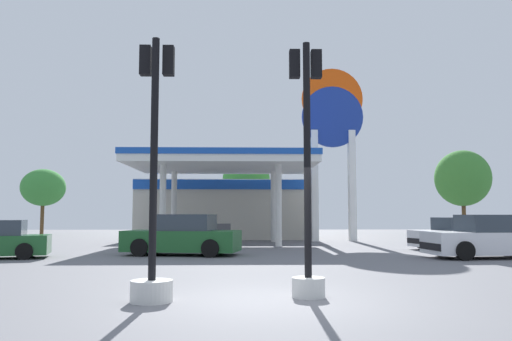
{
  "coord_description": "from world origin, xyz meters",
  "views": [
    {
      "loc": [
        -0.47,
        -9.44,
        1.58
      ],
      "look_at": [
        0.06,
        10.73,
        3.34
      ],
      "focal_mm": 35.55,
      "sensor_mm": 36.0,
      "label": 1
    }
  ],
  "objects_px": {
    "tree_2": "(463,178)",
    "car_0": "(457,235)",
    "car_1": "(488,238)",
    "station_pole_sign": "(333,133)",
    "traffic_signal_0": "(307,199)",
    "tree_1": "(246,180)",
    "traffic_signal_1": "(153,218)",
    "tree_0": "(43,188)",
    "car_3": "(183,237)"
  },
  "relations": [
    {
      "from": "traffic_signal_1",
      "to": "station_pole_sign",
      "type": "bearing_deg",
      "value": 71.21
    },
    {
      "from": "traffic_signal_1",
      "to": "tree_0",
      "type": "xyz_separation_m",
      "value": [
        -13.62,
        29.7,
        2.13
      ]
    },
    {
      "from": "car_0",
      "to": "traffic_signal_0",
      "type": "bearing_deg",
      "value": -122.96
    },
    {
      "from": "station_pole_sign",
      "to": "tree_1",
      "type": "distance_m",
      "value": 9.13
    },
    {
      "from": "car_0",
      "to": "car_3",
      "type": "height_order",
      "value": "car_3"
    },
    {
      "from": "car_0",
      "to": "tree_2",
      "type": "distance_m",
      "value": 16.29
    },
    {
      "from": "car_1",
      "to": "traffic_signal_1",
      "type": "distance_m",
      "value": 13.98
    },
    {
      "from": "car_0",
      "to": "tree_2",
      "type": "xyz_separation_m",
      "value": [
        6.71,
        14.39,
        3.65
      ]
    },
    {
      "from": "traffic_signal_1",
      "to": "tree_2",
      "type": "height_order",
      "value": "tree_2"
    },
    {
      "from": "car_0",
      "to": "traffic_signal_1",
      "type": "height_order",
      "value": "traffic_signal_1"
    },
    {
      "from": "station_pole_sign",
      "to": "traffic_signal_0",
      "type": "height_order",
      "value": "station_pole_sign"
    },
    {
      "from": "car_1",
      "to": "tree_2",
      "type": "height_order",
      "value": "tree_2"
    },
    {
      "from": "tree_2",
      "to": "car_0",
      "type": "bearing_deg",
      "value": -115.0
    },
    {
      "from": "car_3",
      "to": "tree_2",
      "type": "relative_size",
      "value": 0.74
    },
    {
      "from": "traffic_signal_1",
      "to": "tree_0",
      "type": "relative_size",
      "value": 0.97
    },
    {
      "from": "traffic_signal_0",
      "to": "car_0",
      "type": "bearing_deg",
      "value": 57.04
    },
    {
      "from": "traffic_signal_1",
      "to": "tree_1",
      "type": "height_order",
      "value": "tree_1"
    },
    {
      "from": "car_1",
      "to": "tree_1",
      "type": "distance_m",
      "value": 21.21
    },
    {
      "from": "tree_1",
      "to": "tree_2",
      "type": "relative_size",
      "value": 0.93
    },
    {
      "from": "tree_0",
      "to": "tree_1",
      "type": "relative_size",
      "value": 0.85
    },
    {
      "from": "car_0",
      "to": "tree_1",
      "type": "height_order",
      "value": "tree_1"
    },
    {
      "from": "tree_1",
      "to": "car_0",
      "type": "bearing_deg",
      "value": -56.61
    },
    {
      "from": "car_3",
      "to": "tree_2",
      "type": "distance_m",
      "value": 25.84
    },
    {
      "from": "car_3",
      "to": "tree_1",
      "type": "relative_size",
      "value": 0.79
    },
    {
      "from": "tree_0",
      "to": "car_0",
      "type": "bearing_deg",
      "value": -32.73
    },
    {
      "from": "traffic_signal_0",
      "to": "tree_2",
      "type": "bearing_deg",
      "value": 61.04
    },
    {
      "from": "car_0",
      "to": "car_1",
      "type": "relative_size",
      "value": 0.96
    },
    {
      "from": "car_1",
      "to": "tree_1",
      "type": "xyz_separation_m",
      "value": [
        -8.74,
        19.02,
        3.42
      ]
    },
    {
      "from": "traffic_signal_0",
      "to": "traffic_signal_1",
      "type": "relative_size",
      "value": 1.02
    },
    {
      "from": "tree_1",
      "to": "car_3",
      "type": "bearing_deg",
      "value": -98.59
    },
    {
      "from": "car_0",
      "to": "tree_2",
      "type": "relative_size",
      "value": 0.68
    },
    {
      "from": "tree_2",
      "to": "tree_1",
      "type": "bearing_deg",
      "value": 179.81
    },
    {
      "from": "car_0",
      "to": "tree_0",
      "type": "height_order",
      "value": "tree_0"
    },
    {
      "from": "car_1",
      "to": "traffic_signal_0",
      "type": "relative_size",
      "value": 0.91
    },
    {
      "from": "tree_2",
      "to": "car_1",
      "type": "bearing_deg",
      "value": -111.56
    },
    {
      "from": "station_pole_sign",
      "to": "traffic_signal_0",
      "type": "xyz_separation_m",
      "value": [
        -4.21,
        -20.49,
        -4.68
      ]
    },
    {
      "from": "traffic_signal_1",
      "to": "tree_0",
      "type": "distance_m",
      "value": 32.74
    },
    {
      "from": "car_1",
      "to": "tree_1",
      "type": "height_order",
      "value": "tree_1"
    },
    {
      "from": "traffic_signal_1",
      "to": "tree_0",
      "type": "bearing_deg",
      "value": 114.63
    },
    {
      "from": "station_pole_sign",
      "to": "car_3",
      "type": "distance_m",
      "value": 14.17
    },
    {
      "from": "car_0",
      "to": "car_1",
      "type": "distance_m",
      "value": 4.65
    },
    {
      "from": "tree_0",
      "to": "tree_2",
      "type": "height_order",
      "value": "tree_2"
    },
    {
      "from": "car_3",
      "to": "tree_0",
      "type": "bearing_deg",
      "value": 124.18
    },
    {
      "from": "car_3",
      "to": "tree_1",
      "type": "xyz_separation_m",
      "value": [
        2.62,
        17.36,
        3.41
      ]
    },
    {
      "from": "station_pole_sign",
      "to": "traffic_signal_0",
      "type": "relative_size",
      "value": 2.1
    },
    {
      "from": "tree_1",
      "to": "tree_0",
      "type": "bearing_deg",
      "value": 173.89
    },
    {
      "from": "traffic_signal_1",
      "to": "car_0",
      "type": "bearing_deg",
      "value": 49.92
    },
    {
      "from": "tree_0",
      "to": "car_3",
      "type": "bearing_deg",
      "value": -55.82
    },
    {
      "from": "station_pole_sign",
      "to": "traffic_signal_1",
      "type": "distance_m",
      "value": 22.69
    },
    {
      "from": "station_pole_sign",
      "to": "car_3",
      "type": "xyz_separation_m",
      "value": [
        -7.83,
        -10.27,
        -5.85
      ]
    }
  ]
}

